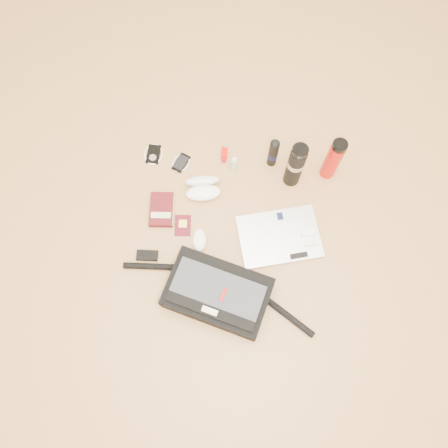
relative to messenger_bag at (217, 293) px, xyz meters
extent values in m
plane|color=#AB7C47|center=(-0.02, 0.22, -0.06)|extent=(4.00, 4.00, 0.00)
cube|color=black|center=(0.00, 0.00, 0.00)|extent=(0.48, 0.34, 0.11)
cube|color=#303339|center=(0.00, -0.01, 0.06)|extent=(0.42, 0.25, 0.01)
cube|color=black|center=(-0.01, -0.09, 0.06)|extent=(0.39, 0.10, 0.01)
cube|color=beige|center=(-0.01, -0.09, 0.06)|extent=(0.07, 0.03, 0.02)
cube|color=#A10500|center=(0.03, -0.01, 0.06)|extent=(0.02, 0.06, 0.02)
cylinder|color=black|center=(-0.31, 0.07, -0.04)|extent=(0.28, 0.07, 0.03)
cylinder|color=black|center=(0.33, -0.03, -0.04)|extent=(0.26, 0.15, 0.03)
cube|color=black|center=(-0.36, 0.11, -0.05)|extent=(0.10, 0.06, 0.02)
cube|color=#B6B6B8|center=(0.23, 0.33, -0.04)|extent=(0.44, 0.38, 0.02)
cube|color=black|center=(0.22, 0.43, -0.03)|extent=(0.04, 0.04, 0.00)
cube|color=white|center=(0.36, 0.37, -0.03)|extent=(0.07, 0.04, 0.01)
cube|color=silver|center=(0.38, 0.32, -0.03)|extent=(0.06, 0.04, 0.01)
cube|color=black|center=(0.33, 0.25, -0.03)|extent=(0.08, 0.05, 0.01)
cube|color=#460D10|center=(-0.35, 0.35, -0.04)|extent=(0.14, 0.19, 0.03)
cube|color=beige|center=(-0.29, 0.36, -0.04)|extent=(0.03, 0.16, 0.03)
cube|color=beige|center=(-0.34, 0.31, -0.03)|extent=(0.10, 0.05, 0.00)
cube|color=#4B0A16|center=(-0.23, 0.29, -0.06)|extent=(0.10, 0.12, 0.00)
cube|color=gold|center=(-0.23, 0.30, -0.05)|extent=(0.05, 0.05, 0.00)
ellipsoid|color=white|center=(-0.13, 0.23, -0.04)|extent=(0.09, 0.12, 0.04)
ellipsoid|color=white|center=(-0.17, 0.47, -0.03)|extent=(0.19, 0.13, 0.05)
ellipsoid|color=white|center=(-0.19, 0.52, -0.01)|extent=(0.19, 0.14, 0.10)
ellipsoid|color=black|center=(-0.20, 0.46, -0.03)|extent=(0.05, 0.04, 0.02)
ellipsoid|color=black|center=(-0.14, 0.48, -0.03)|extent=(0.05, 0.04, 0.02)
cylinder|color=black|center=(-0.17, 0.47, -0.03)|extent=(0.03, 0.01, 0.01)
cube|color=black|center=(-0.47, 0.63, -0.05)|extent=(0.07, 0.11, 0.01)
cylinder|color=#B6B6B9|center=(-0.46, 0.61, -0.05)|extent=(0.04, 0.04, 0.00)
torus|color=white|center=(-0.47, 0.63, -0.05)|extent=(0.10, 0.10, 0.01)
cube|color=black|center=(-0.32, 0.62, -0.05)|extent=(0.08, 0.12, 0.01)
cube|color=black|center=(-0.32, 0.62, -0.05)|extent=(0.07, 0.09, 0.00)
torus|color=silver|center=(-0.32, 0.62, -0.05)|extent=(0.10, 0.10, 0.01)
cube|color=#BE0E00|center=(-0.11, 0.71, -0.04)|extent=(0.04, 0.06, 0.03)
cube|color=#9E0910|center=(-0.11, 0.67, -0.04)|extent=(0.02, 0.02, 0.02)
cylinder|color=#B3B3B6|center=(-0.12, 0.75, -0.04)|extent=(0.03, 0.04, 0.02)
cylinder|color=#A2C8D9|center=(-0.05, 0.64, -0.01)|extent=(0.03, 0.03, 0.09)
cylinder|color=silver|center=(-0.05, 0.64, 0.04)|extent=(0.02, 0.02, 0.02)
cylinder|color=silver|center=(-0.05, 0.64, 0.05)|extent=(0.01, 0.01, 0.01)
cylinder|color=black|center=(0.13, 0.71, 0.04)|extent=(0.06, 0.06, 0.19)
cylinder|color=black|center=(0.13, 0.71, 0.02)|extent=(0.06, 0.06, 0.04)
ellipsoid|color=black|center=(0.13, 0.71, 0.13)|extent=(0.06, 0.06, 0.02)
cylinder|color=black|center=(0.24, 0.64, 0.08)|extent=(0.08, 0.08, 0.27)
cylinder|color=#B4B5B7|center=(0.24, 0.64, 0.11)|extent=(0.08, 0.08, 0.03)
cylinder|color=black|center=(0.24, 0.64, 0.23)|extent=(0.08, 0.08, 0.03)
cylinder|color=#BB110C|center=(0.41, 0.71, 0.07)|extent=(0.08, 0.08, 0.25)
cylinder|color=black|center=(0.41, 0.71, 0.21)|extent=(0.08, 0.08, 0.03)
camera|label=1|loc=(0.10, -0.34, 1.91)|focal=35.00mm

